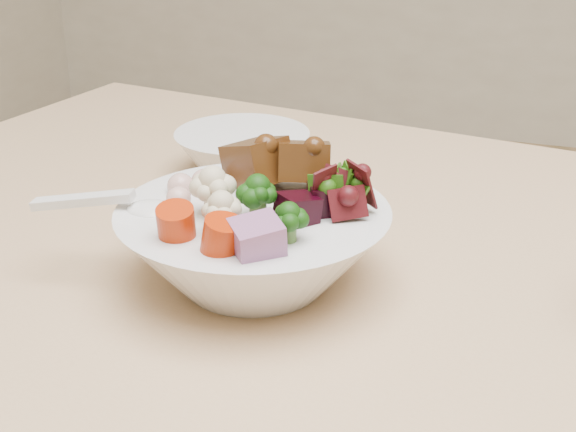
{
  "coord_description": "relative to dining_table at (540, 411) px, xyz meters",
  "views": [
    {
      "loc": [
        -0.15,
        -0.46,
        1.12
      ],
      "look_at": [
        -0.36,
        0.14,
        0.84
      ],
      "focal_mm": 50.0,
      "sensor_mm": 36.0,
      "label": 1
    }
  ],
  "objects": [
    {
      "name": "soup_spoon",
      "position": [
        -0.36,
        -0.03,
        0.15
      ],
      "size": [
        0.14,
        0.05,
        0.03
      ],
      "rotation": [
        0.0,
        0.0,
        0.16
      ],
      "color": "silver",
      "rests_on": "food_bowl"
    },
    {
      "name": "food_bowl",
      "position": [
        -0.26,
        0.0,
        0.12
      ],
      "size": [
        0.24,
        0.24,
        0.13
      ],
      "color": "silver",
      "rests_on": "dining_table"
    },
    {
      "name": "dining_table",
      "position": [
        0.0,
        0.0,
        0.0
      ],
      "size": [
        1.78,
        1.18,
        0.77
      ],
      "rotation": [
        0.0,
        0.0,
        -0.16
      ],
      "color": "tan",
      "rests_on": "ground"
    },
    {
      "name": "side_bowl",
      "position": [
        -0.37,
        0.25,
        0.11
      ],
      "size": [
        0.16,
        0.16,
        0.05
      ],
      "primitive_type": null,
      "color": "silver",
      "rests_on": "dining_table"
    }
  ]
}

